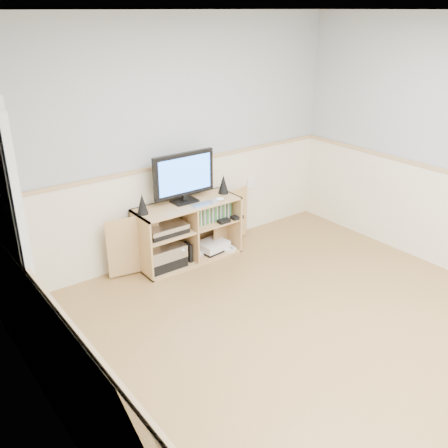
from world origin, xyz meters
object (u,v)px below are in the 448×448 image
(media_cabinet, at_px, (185,230))
(monitor, at_px, (184,176))
(game_consoles, at_px, (211,246))
(keyboard, at_px, (205,204))

(media_cabinet, distance_m, monitor, 0.60)
(media_cabinet, relative_size, game_consoles, 3.89)
(media_cabinet, bearing_deg, monitor, -90.00)
(media_cabinet, height_order, monitor, monitor)
(monitor, distance_m, game_consoles, 0.92)
(keyboard, height_order, game_consoles, keyboard)
(keyboard, bearing_deg, game_consoles, 42.19)
(media_cabinet, height_order, game_consoles, media_cabinet)
(media_cabinet, relative_size, keyboard, 6.04)
(media_cabinet, distance_m, game_consoles, 0.40)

